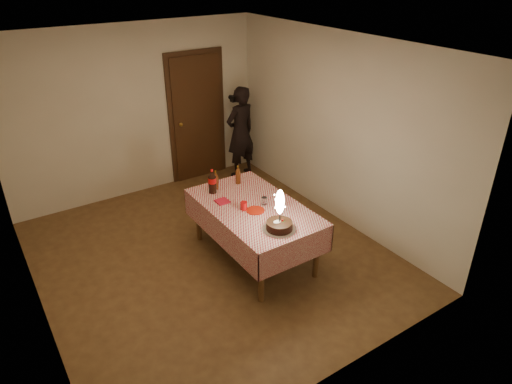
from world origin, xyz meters
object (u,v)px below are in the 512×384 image
birthday_cake (279,220)px  amber_bottle_right (238,175)px  clear_cup (264,201)px  red_plate (255,210)px  amber_bottle_left (216,180)px  photographer (240,132)px  red_cup (244,206)px  dining_table (254,213)px  cola_bottle (212,182)px

birthday_cake → amber_bottle_right: bearing=79.9°
birthday_cake → clear_cup: bearing=71.8°
red_plate → amber_bottle_right: amber_bottle_right is taller
red_plate → amber_bottle_right: (0.21, 0.73, 0.11)m
amber_bottle_left → amber_bottle_right: 0.32m
amber_bottle_left → photographer: 2.00m
birthday_cake → red_cup: birthday_cake is taller
dining_table → clear_cup: 0.20m
red_plate → amber_bottle_right: size_ratio=0.86×
dining_table → amber_bottle_left: size_ratio=6.75×
red_cup → amber_bottle_right: amber_bottle_right is taller
amber_bottle_right → birthday_cake: bearing=-100.1°
red_plate → red_cup: bearing=134.0°
amber_bottle_left → amber_bottle_right: same height
dining_table → photographer: 2.45m
dining_table → birthday_cake: 0.63m
clear_cup → amber_bottle_left: 0.74m
dining_table → clear_cup: bearing=-12.9°
amber_bottle_left → amber_bottle_right: bearing=-4.5°
birthday_cake → photographer: size_ratio=0.31×
amber_bottle_left → clear_cup: bearing=-67.1°
red_plate → red_cup: size_ratio=2.20×
dining_table → red_plate: red_plate is taller
birthday_cake → red_plate: bearing=89.2°
dining_table → amber_bottle_left: (-0.16, 0.65, 0.22)m
red_plate → cola_bottle: (-0.19, 0.69, 0.15)m
red_cup → cola_bottle: bearing=99.3°
red_plate → clear_cup: (0.18, 0.08, 0.04)m
clear_cup → photographer: 2.42m
dining_table → amber_bottle_left: 0.70m
cola_bottle → dining_table: bearing=-67.7°
amber_bottle_right → dining_table: bearing=-104.7°
birthday_cake → amber_bottle_left: size_ratio=1.92×
cola_bottle → amber_bottle_left: cola_bottle is taller
photographer → amber_bottle_left: bearing=-130.9°
birthday_cake → cola_bottle: birthday_cake is taller
red_plate → birthday_cake: bearing=-90.8°
photographer → dining_table: bearing=-118.1°
red_plate → photographer: size_ratio=0.14×
cola_bottle → photographer: photographer is taller
red_plate → clear_cup: 0.20m
birthday_cake → cola_bottle: bearing=99.0°
clear_cup → amber_bottle_left: bearing=112.9°
amber_bottle_left → red_cup: bearing=-88.9°
amber_bottle_left → red_plate: bearing=-81.7°
red_cup → amber_bottle_left: (-0.01, 0.66, 0.07)m
birthday_cake → cola_bottle: size_ratio=1.54×
red_plate → red_cup: 0.15m
birthday_cake → amber_bottle_left: 1.25m
red_cup → clear_cup: size_ratio=1.11×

